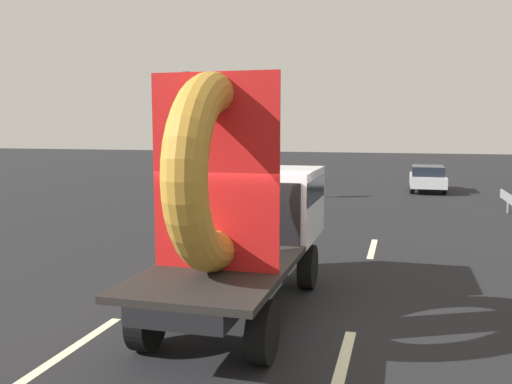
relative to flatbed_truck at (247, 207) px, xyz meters
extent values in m
plane|color=black|center=(0.15, -0.54, -1.77)|extent=(120.00, 120.00, 0.00)
cylinder|color=black|center=(-0.85, 1.33, -1.33)|extent=(0.28, 0.86, 0.86)
cylinder|color=black|center=(0.85, 1.33, -1.33)|extent=(0.28, 0.86, 0.86)
cylinder|color=black|center=(-0.85, -2.18, -1.33)|extent=(0.28, 0.86, 0.86)
cylinder|color=black|center=(0.85, -2.18, -1.33)|extent=(0.28, 0.86, 0.86)
cube|color=black|center=(0.00, -0.40, -0.91)|extent=(1.30, 5.62, 0.25)
cube|color=silver|center=(0.00, 1.33, -0.11)|extent=(2.00, 2.16, 1.35)
cube|color=black|center=(0.00, 1.28, 0.19)|extent=(2.02, 2.05, 0.44)
cube|color=black|center=(0.00, -1.48, -0.73)|extent=(2.00, 3.46, 0.10)
cube|color=black|center=(0.00, 0.20, -0.13)|extent=(1.80, 0.08, 1.10)
torus|color=#B7842D|center=(0.00, -1.63, 0.73)|extent=(0.59, 2.83, 2.83)
cube|color=red|center=(0.00, -1.63, 0.73)|extent=(1.90, 0.03, 2.83)
cylinder|color=black|center=(3.07, 20.15, -1.47)|extent=(0.20, 0.59, 0.59)
cylinder|color=black|center=(4.50, 20.15, -1.47)|extent=(0.20, 0.59, 0.59)
cylinder|color=black|center=(3.07, 17.69, -1.47)|extent=(0.20, 0.59, 0.59)
cylinder|color=black|center=(4.50, 17.69, -1.47)|extent=(0.20, 0.59, 0.59)
cube|color=silver|center=(3.78, 18.92, -1.22)|extent=(1.65, 3.85, 0.50)
cube|color=black|center=(3.78, 18.83, -0.74)|extent=(1.48, 2.16, 0.46)
cylinder|color=gray|center=(-6.23, 12.56, 0.50)|extent=(0.16, 0.16, 4.54)
cube|color=black|center=(-6.23, 12.56, 3.22)|extent=(0.30, 0.36, 0.90)
sphere|color=red|center=(-6.06, 12.56, 3.50)|extent=(0.20, 0.20, 0.20)
cylinder|color=slate|center=(6.38, 12.49, -1.49)|extent=(0.10, 0.10, 0.55)
cube|color=beige|center=(-1.89, -2.64, -1.76)|extent=(0.16, 2.87, 0.01)
cube|color=beige|center=(-1.89, 5.53, -1.76)|extent=(0.16, 2.59, 0.01)
cube|color=beige|center=(1.89, -1.94, -1.76)|extent=(0.16, 2.35, 0.01)
cube|color=beige|center=(1.89, 5.20, -1.76)|extent=(0.16, 2.31, 0.01)
camera|label=1|loc=(2.58, -8.86, 1.37)|focal=37.83mm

